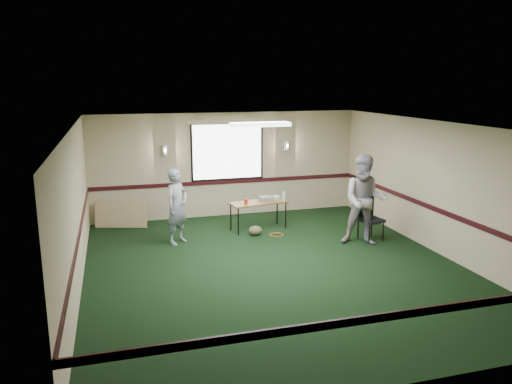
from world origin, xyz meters
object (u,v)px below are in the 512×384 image
object	(u,v)px
projector	(266,199)
conference_chair	(368,215)
folding_table	(258,204)
person_right	(365,200)
person_left	(177,206)

from	to	relation	value
projector	conference_chair	xyz separation A→B (m)	(1.95, -1.46, -0.17)
folding_table	person_right	xyz separation A→B (m)	(1.89, -1.68, 0.35)
folding_table	projector	xyz separation A→B (m)	(0.21, 0.08, 0.10)
folding_table	person_right	bearing A→B (deg)	-51.73
projector	person_right	bearing A→B (deg)	-68.49
folding_table	person_right	size ratio (longest dim) A/B	0.73
projector	person_left	bearing A→B (deg)	172.55
folding_table	projector	distance (m)	0.24
conference_chair	person_left	xyz separation A→B (m)	(-4.15, 0.88, 0.27)
person_left	person_right	xyz separation A→B (m)	(3.87, -1.18, 0.16)
person_left	person_right	bearing A→B (deg)	-60.03
conference_chair	person_right	size ratio (longest dim) A/B	0.48
folding_table	projector	bearing A→B (deg)	10.15
projector	conference_chair	bearing A→B (deg)	-58.89
folding_table	person_left	bearing A→B (deg)	-175.94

